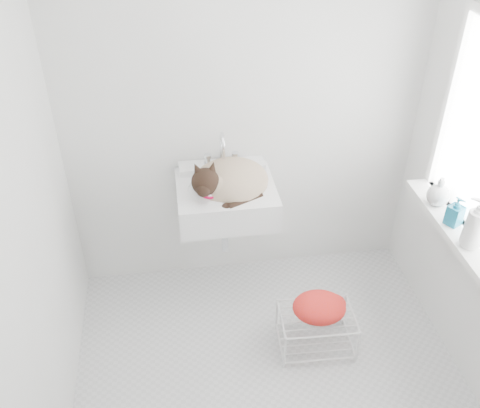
{
  "coord_description": "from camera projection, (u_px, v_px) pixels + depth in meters",
  "views": [
    {
      "loc": [
        -0.46,
        -1.89,
        2.58
      ],
      "look_at": [
        -0.1,
        0.5,
        0.88
      ],
      "focal_mm": 40.07,
      "sensor_mm": 36.0,
      "label": 1
    }
  ],
  "objects": [
    {
      "name": "wire_rack",
      "position": [
        316.0,
        328.0,
        3.18
      ],
      "size": [
        0.44,
        0.32,
        0.26
      ],
      "primitive_type": "cube",
      "rotation": [
        0.0,
        0.0,
        -0.05
      ],
      "color": "silver",
      "rests_on": "floor"
    },
    {
      "name": "bottle_b",
      "position": [
        452.0,
        224.0,
        2.86
      ],
      "size": [
        0.1,
        0.1,
        0.17
      ],
      "primitive_type": "imported",
      "rotation": [
        0.0,
        0.0,
        0.51
      ],
      "color": "#11617D",
      "rests_on": "windowsill"
    },
    {
      "name": "sink",
      "position": [
        226.0,
        186.0,
        3.16
      ],
      "size": [
        0.58,
        0.51,
        0.23
      ],
      "primitive_type": "cube",
      "color": "white",
      "rests_on": "back_wall"
    },
    {
      "name": "faucet",
      "position": [
        222.0,
        150.0,
        3.22
      ],
      "size": [
        0.21,
        0.15,
        0.21
      ],
      "primitive_type": null,
      "color": "silver",
      "rests_on": "sink"
    },
    {
      "name": "towel",
      "position": [
        319.0,
        312.0,
        3.1
      ],
      "size": [
        0.33,
        0.25,
        0.13
      ],
      "primitive_type": "ellipsoid",
      "rotation": [
        0.0,
        0.0,
        -0.1
      ],
      "color": "red",
      "rests_on": "wire_rack"
    },
    {
      "name": "cat",
      "position": [
        228.0,
        181.0,
        3.12
      ],
      "size": [
        0.51,
        0.44,
        0.3
      ],
      "rotation": [
        0.0,
        0.0,
        0.18
      ],
      "color": "tan",
      "rests_on": "sink"
    },
    {
      "name": "left_wall",
      "position": [
        19.0,
        220.0,
        2.22
      ],
      "size": [
        0.02,
        2.0,
        2.5
      ],
      "primitive_type": "cube",
      "color": "white",
      "rests_on": "ground"
    },
    {
      "name": "windowsill",
      "position": [
        452.0,
        226.0,
        2.87
      ],
      "size": [
        0.16,
        0.88,
        0.04
      ],
      "primitive_type": "cube",
      "color": "white",
      "rests_on": "right_wall"
    },
    {
      "name": "floor",
      "position": [
        270.0,
        377.0,
        3.07
      ],
      "size": [
        2.2,
        2.0,
        0.02
      ],
      "primitive_type": "cube",
      "color": "silver",
      "rests_on": "ground"
    },
    {
      "name": "bottle_c",
      "position": [
        436.0,
        203.0,
        3.01
      ],
      "size": [
        0.18,
        0.18,
        0.17
      ],
      "primitive_type": "imported",
      "rotation": [
        0.0,
        0.0,
        5.75
      ],
      "color": "silver",
      "rests_on": "windowsill"
    },
    {
      "name": "back_wall",
      "position": [
        244.0,
        103.0,
        3.16
      ],
      "size": [
        2.2,
        0.02,
        2.5
      ],
      "primitive_type": "cube",
      "color": "white",
      "rests_on": "ground"
    },
    {
      "name": "bottle_a",
      "position": [
        469.0,
        245.0,
        2.71
      ],
      "size": [
        0.12,
        0.12,
        0.24
      ],
      "primitive_type": "imported",
      "rotation": [
        0.0,
        0.0,
        4.35
      ],
      "color": "white",
      "rests_on": "windowsill"
    }
  ]
}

